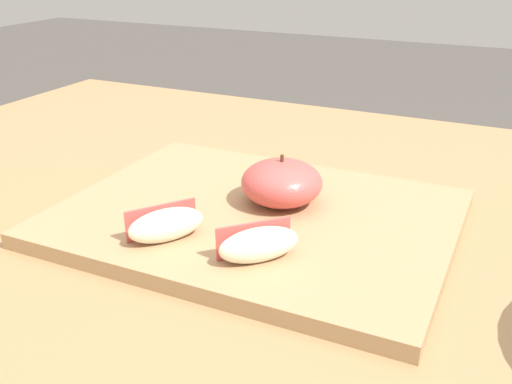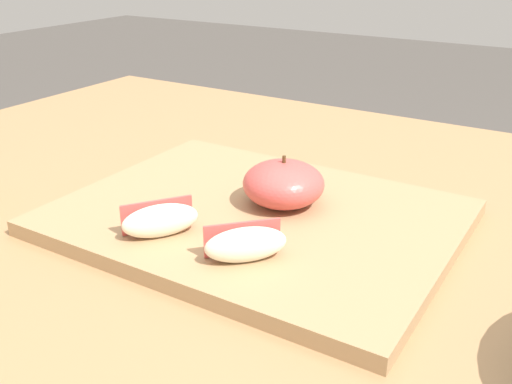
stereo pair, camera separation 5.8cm
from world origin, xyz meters
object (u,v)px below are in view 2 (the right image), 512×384
at_px(cutting_board, 256,217).
at_px(apple_wedge_back, 160,220).
at_px(apple_half_skin_up, 284,184).
at_px(apple_wedge_right, 245,244).

distance_m(cutting_board, apple_wedge_back, 0.10).
xyz_separation_m(cutting_board, apple_half_skin_up, (0.02, 0.03, 0.03)).
bearing_deg(apple_wedge_right, apple_half_skin_up, 103.82).
height_order(cutting_board, apple_wedge_right, apple_wedge_right).
bearing_deg(apple_half_skin_up, apple_wedge_right, -76.18).
distance_m(apple_half_skin_up, apple_wedge_back, 0.13).
height_order(apple_wedge_back, apple_wedge_right, same).
relative_size(cutting_board, apple_half_skin_up, 4.62).
bearing_deg(apple_half_skin_up, apple_wedge_back, -117.47).
bearing_deg(cutting_board, apple_half_skin_up, 59.99).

